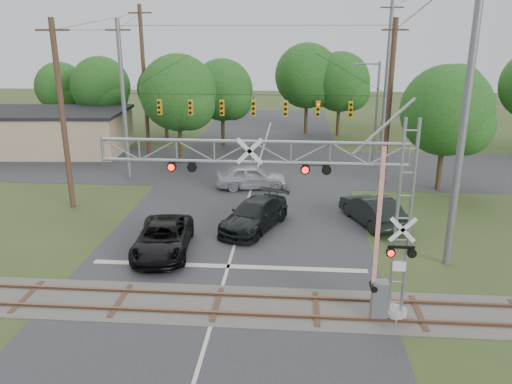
# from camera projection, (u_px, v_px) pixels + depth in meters

# --- Properties ---
(ground) EXTENTS (160.00, 160.00, 0.00)m
(ground) POSITION_uv_depth(u_px,v_px,m) (209.00, 334.00, 18.29)
(ground) COLOR #354520
(ground) RESTS_ON ground
(road_main) EXTENTS (14.00, 90.00, 0.02)m
(road_main) POSITION_uv_depth(u_px,v_px,m) (239.00, 231.00, 27.77)
(road_main) COLOR #2C2C2E
(road_main) RESTS_ON ground
(road_cross) EXTENTS (90.00, 12.00, 0.02)m
(road_cross) POSITION_uv_depth(u_px,v_px,m) (258.00, 166.00, 41.06)
(road_cross) COLOR #2C2C2E
(road_cross) RESTS_ON ground
(railroad_track) EXTENTS (90.00, 3.20, 0.17)m
(railroad_track) POSITION_uv_depth(u_px,v_px,m) (217.00, 305.00, 20.17)
(railroad_track) COLOR #4A4640
(railroad_track) RESTS_ON ground
(crossing_gantry) EXTENTS (11.59, 0.99, 7.76)m
(crossing_gantry) POSITION_uv_depth(u_px,v_px,m) (310.00, 198.00, 18.10)
(crossing_gantry) COLOR gray
(crossing_gantry) RESTS_ON ground
(traffic_signal_span) EXTENTS (19.34, 0.36, 11.50)m
(traffic_signal_span) POSITION_uv_depth(u_px,v_px,m) (266.00, 104.00, 35.47)
(traffic_signal_span) COLOR slate
(traffic_signal_span) RESTS_ON ground
(pickup_black) EXTENTS (3.09, 5.80, 1.55)m
(pickup_black) POSITION_uv_depth(u_px,v_px,m) (163.00, 238.00, 24.80)
(pickup_black) COLOR black
(pickup_black) RESTS_ON ground
(car_dark) EXTENTS (4.19, 6.00, 1.61)m
(car_dark) POSITION_uv_depth(u_px,v_px,m) (255.00, 215.00, 27.91)
(car_dark) COLOR black
(car_dark) RESTS_ON ground
(sedan_silver) EXTENTS (5.20, 2.69, 1.69)m
(sedan_silver) POSITION_uv_depth(u_px,v_px,m) (252.00, 177.00, 35.12)
(sedan_silver) COLOR #A4A4AB
(sedan_silver) RESTS_ON ground
(suv_dark) EXTENTS (3.49, 5.34, 1.66)m
(suv_dark) POSITION_uv_depth(u_px,v_px,m) (372.00, 210.00, 28.62)
(suv_dark) COLOR black
(suv_dark) RESTS_ON ground
(commercial_building) EXTENTS (16.90, 9.54, 3.80)m
(commercial_building) POSITION_uv_depth(u_px,v_px,m) (36.00, 131.00, 45.68)
(commercial_building) COLOR tan
(commercial_building) RESTS_ON ground
(streetlight) EXTENTS (2.24, 0.23, 8.41)m
(streetlight) POSITION_uv_depth(u_px,v_px,m) (374.00, 109.00, 39.56)
(streetlight) COLOR slate
(streetlight) RESTS_ON ground
(utility_poles) EXTENTS (25.54, 30.85, 14.05)m
(utility_poles) POSITION_uv_depth(u_px,v_px,m) (295.00, 89.00, 37.76)
(utility_poles) COLOR #442F1F
(utility_poles) RESTS_ON ground
(treeline) EXTENTS (53.47, 26.02, 9.58)m
(treeline) POSITION_uv_depth(u_px,v_px,m) (289.00, 87.00, 47.27)
(treeline) COLOR #3D2C1B
(treeline) RESTS_ON ground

